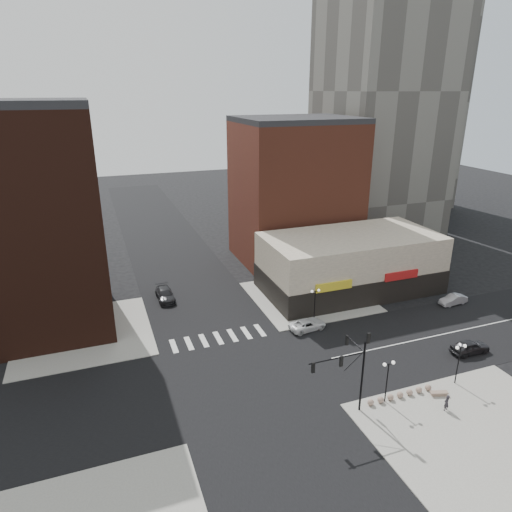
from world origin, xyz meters
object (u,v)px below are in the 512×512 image
street_lamp_se_b (460,354)px  pedestrian (447,403)px  stone_bench (439,393)px  street_lamp_se_a (388,372)px  dark_sedan_north (165,294)px  street_lamp_ne (315,297)px  dark_sedan_east (470,347)px  silver_sedan (453,300)px  white_suv (308,325)px  traffic_signal (351,363)px

street_lamp_se_b → pedestrian: size_ratio=2.69×
street_lamp_se_b → stone_bench: (-2.78, -1.00, -2.97)m
street_lamp_se_a → street_lamp_se_b: bearing=0.0°
dark_sedan_north → stone_bench: bearing=-56.3°
street_lamp_se_a → street_lamp_ne: same height
dark_sedan_east → silver_sedan: size_ratio=1.11×
street_lamp_se_b → silver_sedan: (12.40, 13.94, -2.64)m
street_lamp_se_b → stone_bench: size_ratio=2.48×
silver_sedan → stone_bench: (-15.18, -14.94, -0.33)m
street_lamp_se_a → dark_sedan_north: bearing=117.8°
street_lamp_se_a → street_lamp_se_b: size_ratio=1.00×
pedestrian → silver_sedan: bearing=-144.7°
street_lamp_se_a → stone_bench: 6.09m
white_suv → silver_sedan: (21.03, -0.56, 0.02)m
traffic_signal → dark_sedan_north: 30.76m
street_lamp_ne → pedestrian: bearing=-80.0°
street_lamp_se_b → street_lamp_ne: (-7.00, 16.00, 0.00)m
dark_sedan_east → dark_sedan_north: (-28.53, 24.60, 0.02)m
dark_sedan_north → street_lamp_se_b: bearing=-51.8°
street_lamp_ne → stone_bench: street_lamp_ne is taller
street_lamp_se_b → street_lamp_ne: size_ratio=1.00×
street_lamp_se_b → stone_bench: bearing=-160.2°
silver_sedan → traffic_signal: bearing=-63.8°
pedestrian → street_lamp_se_b: bearing=-153.0°
street_lamp_se_a → pedestrian: 5.72m
silver_sedan → pedestrian: 23.26m
street_lamp_se_b → stone_bench: street_lamp_se_b is taller
stone_bench → white_suv: bearing=127.7°
white_suv → stone_bench: (5.85, -15.50, -0.31)m
white_suv → dark_sedan_north: size_ratio=0.86×
traffic_signal → street_lamp_se_b: size_ratio=1.87×
white_suv → dark_sedan_north: dark_sedan_north is taller
dark_sedan_east → white_suv: bearing=54.1°
street_lamp_ne → dark_sedan_north: 20.48m
dark_sedan_east → street_lamp_se_b: bearing=126.3°
dark_sedan_east → silver_sedan: (6.92, 10.06, -0.10)m
traffic_signal → stone_bench: (8.99, -1.17, -4.64)m
street_lamp_ne → pedestrian: (3.33, -18.87, -2.40)m
street_lamp_se_b → pedestrian: bearing=-142.0°
street_lamp_se_b → dark_sedan_east: bearing=35.3°
street_lamp_se_a → street_lamp_se_b: (8.00, 0.00, 0.00)m
pedestrian → traffic_signal: bearing=-31.5°
traffic_signal → dark_sedan_east: size_ratio=1.79×
street_lamp_ne → white_suv: size_ratio=0.92×
street_lamp_se_a → silver_sedan: bearing=34.3°
traffic_signal → white_suv: size_ratio=1.72×
white_suv → silver_sedan: 21.04m
street_lamp_se_a → white_suv: (-0.63, 14.50, -2.66)m
silver_sedan → dark_sedan_north: size_ratio=0.75×
traffic_signal → silver_sedan: bearing=29.7°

